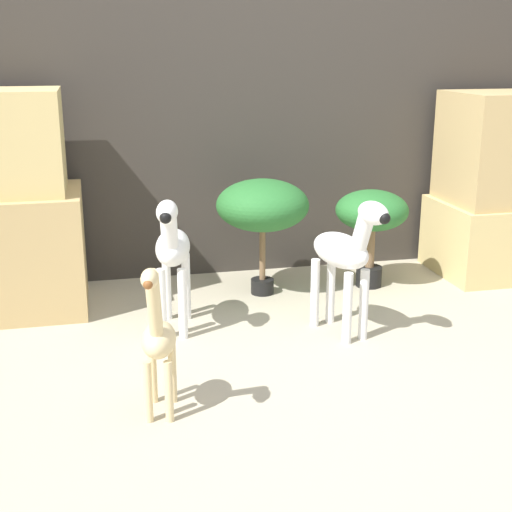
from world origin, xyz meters
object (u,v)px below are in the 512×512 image
(potted_palm_front, at_px, (263,207))
(potted_palm_back, at_px, (372,215))
(giraffe_figurine, at_px, (158,338))
(zebra_right, at_px, (346,253))
(zebra_left, at_px, (172,250))

(potted_palm_front, distance_m, potted_palm_back, 0.59)
(giraffe_figurine, xyz_separation_m, potted_palm_front, (0.64, 1.16, 0.17))
(potted_palm_front, bearing_deg, giraffe_figurine, -118.93)
(giraffe_figurine, height_order, potted_palm_back, giraffe_figurine)
(zebra_right, bearing_deg, zebra_left, 163.78)
(zebra_left, relative_size, potted_palm_back, 1.23)
(zebra_left, bearing_deg, potted_palm_back, 20.07)
(zebra_left, relative_size, giraffe_figurine, 1.10)
(zebra_right, bearing_deg, potted_palm_back, 59.29)
(zebra_right, xyz_separation_m, zebra_left, (-0.73, 0.21, 0.00))
(zebra_left, bearing_deg, giraffe_figurine, -100.30)
(zebra_left, height_order, potted_palm_front, zebra_left)
(potted_palm_front, xyz_separation_m, potted_palm_back, (0.58, -0.01, -0.07))
(zebra_left, xyz_separation_m, potted_palm_back, (1.09, 0.40, 0.01))
(potted_palm_front, relative_size, potted_palm_back, 1.15)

